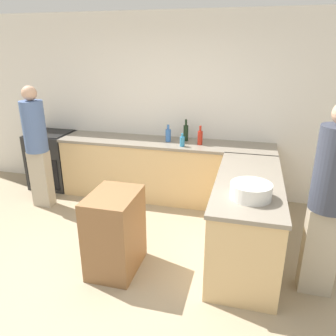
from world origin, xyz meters
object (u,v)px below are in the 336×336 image
mixing_bowl (251,191)px  water_bottle_blue (168,135)px  person_at_peninsula (330,196)px  wine_bottle_dark (186,132)px  hot_sauce_bottle (200,137)px  range_oven (53,160)px  island_table (115,232)px  person_by_range (36,143)px  dish_soap_bottle (182,141)px

mixing_bowl → water_bottle_blue: water_bottle_blue is taller
person_at_peninsula → water_bottle_blue: bearing=138.6°
wine_bottle_dark → hot_sauce_bottle: (0.24, -0.15, -0.02)m
range_oven → island_table: size_ratio=1.07×
wine_bottle_dark → person_at_peninsula: 2.41m
water_bottle_blue → wine_bottle_dark: bearing=24.6°
mixing_bowl → island_table: bearing=-173.5°
hot_sauce_bottle → person_by_range: bearing=-163.2°
wine_bottle_dark → hot_sauce_bottle: wine_bottle_dark is taller
range_oven → dish_soap_bottle: dish_soap_bottle is taller
range_oven → wine_bottle_dark: (2.22, 0.12, 0.57)m
wine_bottle_dark → person_by_range: person_by_range is taller
water_bottle_blue → person_by_range: (-1.72, -0.70, -0.05)m
wine_bottle_dark → person_by_range: bearing=-157.4°
island_table → wine_bottle_dark: wine_bottle_dark is taller
mixing_bowl → person_by_range: (-2.93, 0.96, -0.02)m
island_table → person_at_peninsula: person_at_peninsula is taller
hot_sauce_bottle → person_by_range: (-2.20, -0.66, -0.06)m
mixing_bowl → wine_bottle_dark: bearing=118.7°
hot_sauce_bottle → island_table: bearing=-107.9°
wine_bottle_dark → range_oven: bearing=-176.9°
dish_soap_bottle → island_table: bearing=-102.0°
mixing_bowl → water_bottle_blue: size_ratio=1.52×
person_at_peninsula → dish_soap_bottle: bearing=138.0°
water_bottle_blue → island_table: bearing=-93.0°
dish_soap_bottle → mixing_bowl: bearing=-56.9°
water_bottle_blue → person_at_peninsula: 2.50m
island_table → mixing_bowl: mixing_bowl is taller
dish_soap_bottle → hot_sauce_bottle: size_ratio=0.68×
dish_soap_bottle → wine_bottle_dark: (-0.01, 0.30, 0.05)m
person_by_range → person_at_peninsula: bearing=-14.8°
mixing_bowl → wine_bottle_dark: wine_bottle_dark is taller
island_table → hot_sauce_bottle: size_ratio=3.12×
mixing_bowl → wine_bottle_dark: size_ratio=1.19×
mixing_bowl → person_at_peninsula: 0.66m
water_bottle_blue → person_at_peninsula: (1.88, -1.65, -0.01)m
hot_sauce_bottle → person_at_peninsula: bearing=-49.1°
wine_bottle_dark → dish_soap_bottle: bearing=-88.0°
person_by_range → range_oven: bearing=110.2°
dish_soap_bottle → person_at_peninsula: 2.19m
hot_sauce_bottle → water_bottle_blue: (-0.48, 0.04, -0.01)m
island_table → wine_bottle_dark: (0.34, 1.92, 0.60)m
water_bottle_blue → person_at_peninsula: size_ratio=0.14×
person_at_peninsula → range_oven: bearing=156.9°
wine_bottle_dark → person_at_peninsula: (1.64, -1.76, -0.04)m
mixing_bowl → dish_soap_bottle: (-0.96, 1.48, 0.00)m
water_bottle_blue → hot_sauce_bottle: bearing=-4.8°
island_table → water_bottle_blue: water_bottle_blue is taller
person_by_range → water_bottle_blue: bearing=22.3°
island_table → wine_bottle_dark: 2.05m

